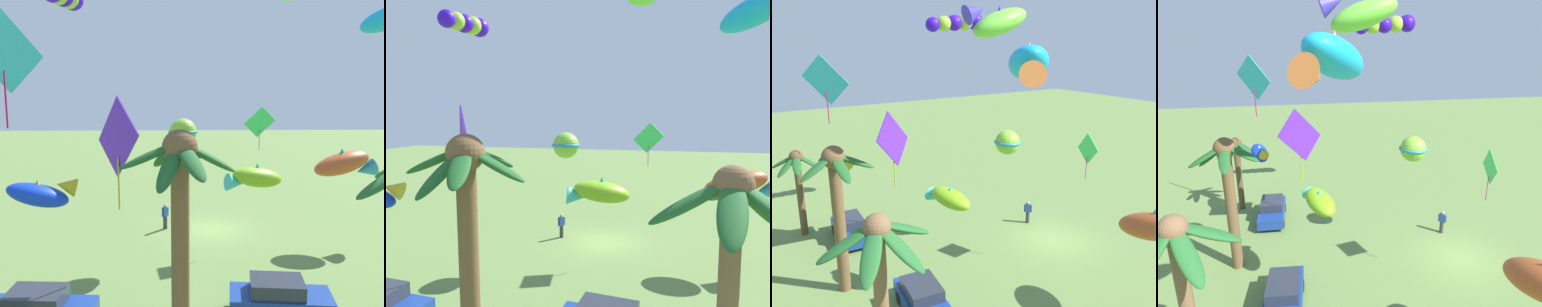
# 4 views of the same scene
# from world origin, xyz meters

# --- Properties ---
(ground_plane) EXTENTS (120.00, 120.00, 0.00)m
(ground_plane) POSITION_xyz_m (0.00, 0.00, 0.00)
(ground_plane) COLOR olive
(palm_tree_0) EXTENTS (3.29, 3.14, 5.69)m
(palm_tree_0) POSITION_xyz_m (9.37, 13.19, 4.15)
(palm_tree_0) COLOR brown
(palm_tree_0) RESTS_ON ground
(palm_tree_1) EXTENTS (3.72, 4.03, 6.98)m
(palm_tree_1) POSITION_xyz_m (-5.09, 13.27, 5.10)
(palm_tree_1) COLOR brown
(palm_tree_1) RESTS_ON ground
(palm_tree_2) EXTENTS (3.68, 3.62, 7.56)m
(palm_tree_2) POSITION_xyz_m (1.95, 12.72, 5.34)
(palm_tree_2) COLOR brown
(palm_tree_2) RESTS_ON ground
(parked_car_0) EXTENTS (4.00, 1.95, 1.51)m
(parked_car_0) POSITION_xyz_m (7.08, 10.86, 0.75)
(parked_car_0) COLOR navy
(parked_car_0) RESTS_ON ground
(parked_car_1) EXTENTS (4.06, 2.12, 1.51)m
(parked_car_1) POSITION_xyz_m (-1.87, 10.21, 0.75)
(parked_car_1) COLOR navy
(parked_car_1) RESTS_ON ground
(spectator_0) EXTENTS (0.43, 0.44, 1.59)m
(spectator_0) POSITION_xyz_m (2.86, -0.25, 0.81)
(spectator_0) COLOR #38383D
(spectator_0) RESTS_ON ground
(kite_diamond_0) EXTENTS (1.77, 0.55, 2.54)m
(kite_diamond_0) POSITION_xyz_m (-2.71, 0.83, 6.73)
(kite_diamond_0) COLOR #3BE35F
(kite_diamond_1) EXTENTS (1.98, 2.68, 4.57)m
(kite_diamond_1) POSITION_xyz_m (4.39, 8.76, 6.78)
(kite_diamond_1) COLOR #5920C6
(kite_ball_2) EXTENTS (1.86, 1.86, 1.46)m
(kite_ball_2) POSITION_xyz_m (1.76, 2.61, 6.39)
(kite_ball_2) COLOR #82CC34
(kite_fish_3) EXTENTS (1.53, 3.10, 1.75)m
(kite_fish_3) POSITION_xyz_m (-2.57, 6.86, 12.99)
(kite_fish_3) COLOR #75EA3D
(kite_fish_4) EXTENTS (3.01, 2.57, 1.68)m
(kite_fish_4) POSITION_xyz_m (-6.53, 8.51, 11.49)
(kite_fish_4) COLOR #16A9F0
(kite_fish_5) EXTENTS (2.72, 1.75, 1.16)m
(kite_fish_5) POSITION_xyz_m (-1.12, 8.36, 5.10)
(kite_fish_5) COLOR #7BBC1B
(kite_tube_6) EXTENTS (1.26, 4.22, 1.30)m
(kite_tube_6) POSITION_xyz_m (7.81, 2.40, 13.36)
(kite_tube_6) COLOR #380EE6
(kite_diamond_7) EXTENTS (1.91, 2.20, 4.00)m
(kite_diamond_7) POSITION_xyz_m (7.57, 11.42, 9.99)
(kite_diamond_7) COLOR #31BABD
(kite_fish_8) EXTENTS (2.56, 1.58, 1.30)m
(kite_fish_8) POSITION_xyz_m (6.60, 11.33, 5.26)
(kite_fish_8) COLOR #1136D7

